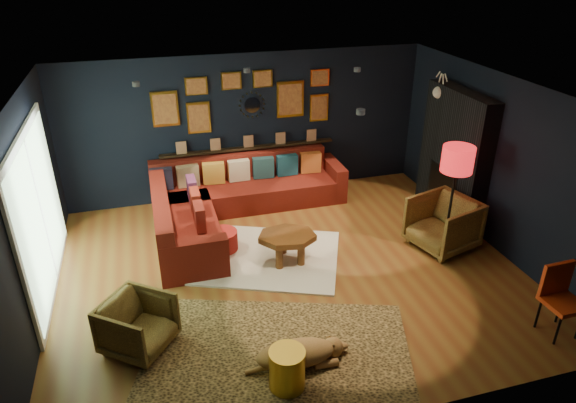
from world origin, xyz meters
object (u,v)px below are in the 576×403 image
object	(u,v)px
armchair_left	(138,323)
floor_lamp	(457,164)
armchair_right	(443,221)
sectional	(225,202)
coffee_table	(287,240)
orange_chair	(560,294)
pouf	(223,240)
gold_stool	(287,369)
dog	(296,350)

from	to	relation	value
armchair_left	floor_lamp	distance (m)	4.83
armchair_left	armchair_right	world-z (taller)	armchair_right
sectional	armchair_right	bearing A→B (deg)	-30.61
sectional	armchair_right	size ratio (longest dim) A/B	3.83
armchair_left	coffee_table	bearing A→B (deg)	-21.59
orange_chair	floor_lamp	bearing A→B (deg)	95.23
coffee_table	pouf	xyz separation A→B (m)	(-0.87, 0.58, -0.20)
pouf	floor_lamp	xyz separation A→B (m)	(3.33, -0.86, 1.23)
gold_stool	dog	distance (m)	0.34
armchair_left	orange_chair	distance (m)	4.98
coffee_table	floor_lamp	size ratio (longest dim) A/B	0.59
coffee_table	pouf	distance (m)	1.06
orange_chair	dog	bearing A→B (deg)	173.15
coffee_table	gold_stool	distance (m)	2.41
orange_chair	dog	xyz separation A→B (m)	(-3.19, 0.29, -0.32)
armchair_left	orange_chair	bearing A→B (deg)	-64.32
sectional	orange_chair	world-z (taller)	orange_chair
gold_stool	pouf	bearing A→B (deg)	94.06
gold_stool	floor_lamp	bearing A→B (deg)	33.03
armchair_right	floor_lamp	size ratio (longest dim) A/B	0.53
pouf	orange_chair	bearing A→B (deg)	-38.98
pouf	orange_chair	xyz separation A→B (m)	(3.58, -2.90, 0.35)
armchair_left	floor_lamp	xyz separation A→B (m)	(4.61, 0.98, 1.05)
pouf	floor_lamp	distance (m)	3.65
sectional	floor_lamp	distance (m)	3.79
pouf	dog	xyz separation A→B (m)	(0.38, -2.61, 0.03)
coffee_table	armchair_left	xyz separation A→B (m)	(-2.15, -1.26, -0.02)
sectional	coffee_table	world-z (taller)	sectional
gold_stool	orange_chair	size ratio (longest dim) A/B	0.54
armchair_right	gold_stool	xyz separation A→B (m)	(-3.08, -2.08, -0.20)
pouf	sectional	bearing A→B (deg)	77.75
armchair_left	gold_stool	bearing A→B (deg)	-87.36
dog	floor_lamp	bearing A→B (deg)	33.28
armchair_right	armchair_left	bearing A→B (deg)	-93.31
sectional	dog	size ratio (longest dim) A/B	2.77
coffee_table	pouf	world-z (taller)	coffee_table
coffee_table	gold_stool	bearing A→B (deg)	-105.95
pouf	dog	distance (m)	2.64
floor_lamp	dog	xyz separation A→B (m)	(-2.95, -1.75, -1.20)
armchair_right	gold_stool	distance (m)	3.72
sectional	gold_stool	size ratio (longest dim) A/B	7.05
coffee_table	gold_stool	xyz separation A→B (m)	(-0.66, -2.32, -0.14)
armchair_right	sectional	bearing A→B (deg)	-136.60
coffee_table	gold_stool	size ratio (longest dim) A/B	2.03
armchair_left	sectional	bearing A→B (deg)	10.14
coffee_table	armchair_right	distance (m)	2.43
coffee_table	orange_chair	bearing A→B (deg)	-40.54
coffee_table	armchair_left	bearing A→B (deg)	-149.55
floor_lamp	dog	size ratio (longest dim) A/B	1.36
gold_stool	floor_lamp	xyz separation A→B (m)	(3.13, 2.03, 1.17)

